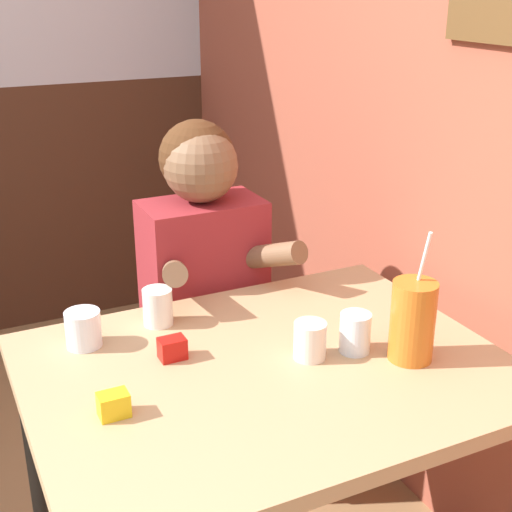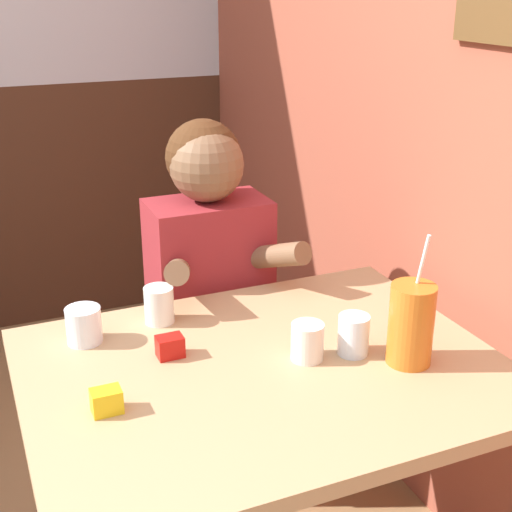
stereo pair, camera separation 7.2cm
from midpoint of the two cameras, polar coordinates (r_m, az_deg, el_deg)
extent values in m
cube|color=#9E4C38|center=(2.41, 5.71, 17.02)|extent=(0.06, 4.28, 2.70)
cube|color=tan|center=(1.61, -0.35, -9.30)|extent=(1.05, 0.82, 0.04)
cylinder|color=black|center=(2.01, -18.24, -15.98)|extent=(0.04, 0.04, 0.69)
cylinder|color=black|center=(2.28, 6.79, -10.09)|extent=(0.04, 0.04, 0.69)
cube|color=maroon|center=(2.32, -4.78, -12.85)|extent=(0.31, 0.20, 0.46)
cube|color=maroon|center=(2.09, -5.18, -2.06)|extent=(0.34, 0.20, 0.49)
sphere|color=#472814|center=(1.99, -5.80, 7.82)|extent=(0.21, 0.21, 0.21)
sphere|color=brown|center=(1.97, -5.51, 7.23)|extent=(0.21, 0.21, 0.21)
cylinder|color=brown|center=(1.88, -7.62, -1.32)|extent=(0.14, 0.27, 0.15)
cylinder|color=brown|center=(1.98, -0.14, 0.00)|extent=(0.14, 0.27, 0.15)
cylinder|color=#C6661E|center=(1.62, 11.18, -5.15)|extent=(0.10, 0.10, 0.19)
cylinder|color=white|center=(1.57, 11.99, -0.35)|extent=(0.01, 0.04, 0.14)
cylinder|color=silver|center=(1.72, -14.82, -5.66)|extent=(0.08, 0.08, 0.09)
cylinder|color=silver|center=(1.78, -9.01, -4.04)|extent=(0.07, 0.07, 0.09)
cylinder|color=silver|center=(1.62, 3.06, -6.77)|extent=(0.07, 0.07, 0.09)
cylinder|color=silver|center=(1.65, 6.70, -6.13)|extent=(0.07, 0.07, 0.09)
cube|color=#B7140F|center=(1.63, -7.97, -7.35)|extent=(0.06, 0.04, 0.05)
cube|color=yellow|center=(1.46, -12.74, -11.55)|extent=(0.06, 0.04, 0.05)
camera|label=1|loc=(0.04, -91.23, -0.49)|focal=50.00mm
camera|label=2|loc=(0.04, 88.77, 0.49)|focal=50.00mm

